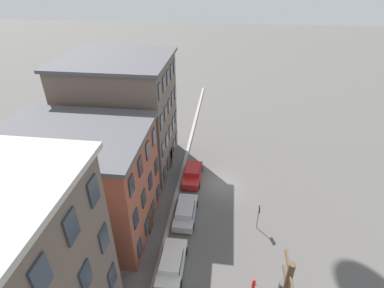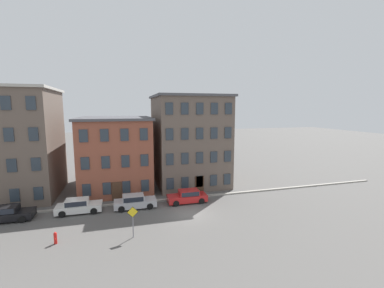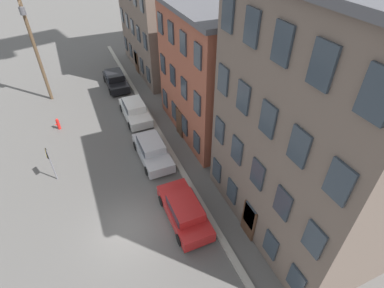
{
  "view_description": "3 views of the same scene",
  "coord_description": "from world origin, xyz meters",
  "px_view_note": "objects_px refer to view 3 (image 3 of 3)",
  "views": [
    {
      "loc": [
        -25.27,
        0.08,
        20.16
      ],
      "look_at": [
        0.79,
        3.29,
        4.26
      ],
      "focal_mm": 28.0,
      "sensor_mm": 36.0,
      "label": 1
    },
    {
      "loc": [
        -6.47,
        -23.79,
        10.53
      ],
      "look_at": [
        1.04,
        3.18,
        6.66
      ],
      "focal_mm": 24.0,
      "sensor_mm": 36.0,
      "label": 2
    },
    {
      "loc": [
        10.6,
        -0.71,
        14.11
      ],
      "look_at": [
        1.33,
        3.31,
        6.06
      ],
      "focal_mm": 28.0,
      "sensor_mm": 36.0,
      "label": 3
    }
  ],
  "objects_px": {
    "utility_pole": "(32,40)",
    "car_white": "(135,110)",
    "car_black": "(115,79)",
    "car_red": "(185,210)",
    "fire_hydrant": "(58,124)",
    "caution_sign": "(49,159)",
    "car_silver": "(152,149)"
  },
  "relations": [
    {
      "from": "car_silver",
      "to": "car_black",
      "type": "bearing_deg",
      "value": -179.83
    },
    {
      "from": "car_black",
      "to": "car_red",
      "type": "bearing_deg",
      "value": 0.3
    },
    {
      "from": "fire_hydrant",
      "to": "caution_sign",
      "type": "bearing_deg",
      "value": -5.89
    },
    {
      "from": "car_white",
      "to": "utility_pole",
      "type": "distance_m",
      "value": 10.06
    },
    {
      "from": "car_red",
      "to": "utility_pole",
      "type": "distance_m",
      "value": 19.25
    },
    {
      "from": "car_silver",
      "to": "car_red",
      "type": "distance_m",
      "value": 5.87
    },
    {
      "from": "car_silver",
      "to": "utility_pole",
      "type": "bearing_deg",
      "value": -152.42
    },
    {
      "from": "car_black",
      "to": "car_red",
      "type": "relative_size",
      "value": 1.0
    },
    {
      "from": "car_black",
      "to": "utility_pole",
      "type": "relative_size",
      "value": 0.45
    },
    {
      "from": "car_black",
      "to": "car_silver",
      "type": "xyz_separation_m",
      "value": [
        11.82,
        0.04,
        0.0
      ]
    },
    {
      "from": "car_white",
      "to": "utility_pole",
      "type": "bearing_deg",
      "value": -133.94
    },
    {
      "from": "car_black",
      "to": "caution_sign",
      "type": "relative_size",
      "value": 1.66
    },
    {
      "from": "car_white",
      "to": "car_red",
      "type": "bearing_deg",
      "value": -0.99
    },
    {
      "from": "car_white",
      "to": "fire_hydrant",
      "type": "bearing_deg",
      "value": -97.64
    },
    {
      "from": "car_black",
      "to": "car_red",
      "type": "distance_m",
      "value": 17.69
    },
    {
      "from": "car_black",
      "to": "utility_pole",
      "type": "distance_m",
      "value": 7.73
    },
    {
      "from": "car_black",
      "to": "car_white",
      "type": "relative_size",
      "value": 1.0
    },
    {
      "from": "car_white",
      "to": "caution_sign",
      "type": "relative_size",
      "value": 1.66
    },
    {
      "from": "car_black",
      "to": "car_silver",
      "type": "distance_m",
      "value": 11.82
    },
    {
      "from": "car_silver",
      "to": "fire_hydrant",
      "type": "distance_m",
      "value": 8.67
    },
    {
      "from": "caution_sign",
      "to": "car_red",
      "type": "bearing_deg",
      "value": 45.82
    },
    {
      "from": "car_red",
      "to": "caution_sign",
      "type": "height_order",
      "value": "caution_sign"
    },
    {
      "from": "car_white",
      "to": "utility_pole",
      "type": "relative_size",
      "value": 0.45
    },
    {
      "from": "car_white",
      "to": "car_silver",
      "type": "height_order",
      "value": "same"
    },
    {
      "from": "utility_pole",
      "to": "car_white",
      "type": "bearing_deg",
      "value": 46.06
    },
    {
      "from": "car_white",
      "to": "fire_hydrant",
      "type": "xyz_separation_m",
      "value": [
        -0.82,
        -6.1,
        -0.27
      ]
    },
    {
      "from": "caution_sign",
      "to": "utility_pole",
      "type": "distance_m",
      "value": 11.88
    },
    {
      "from": "car_white",
      "to": "car_red",
      "type": "distance_m",
      "value": 11.46
    },
    {
      "from": "car_silver",
      "to": "caution_sign",
      "type": "height_order",
      "value": "caution_sign"
    },
    {
      "from": "car_red",
      "to": "car_white",
      "type": "bearing_deg",
      "value": 179.01
    },
    {
      "from": "car_red",
      "to": "fire_hydrant",
      "type": "xyz_separation_m",
      "value": [
        -12.27,
        -5.9,
        -0.27
      ]
    },
    {
      "from": "fire_hydrant",
      "to": "car_black",
      "type": "bearing_deg",
      "value": 132.99
    }
  ]
}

